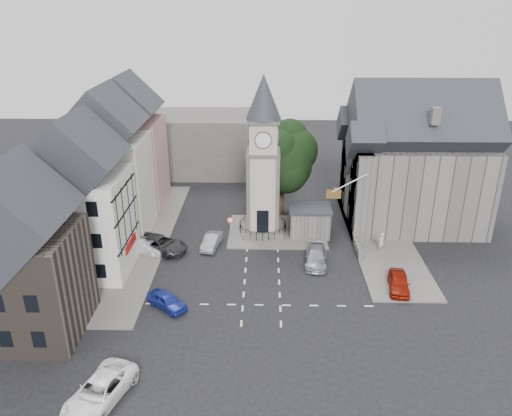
{
  "coord_description": "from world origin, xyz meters",
  "views": [
    {
      "loc": [
        0.24,
        -39.28,
        22.8
      ],
      "look_at": [
        -0.65,
        5.0,
        4.01
      ],
      "focal_mm": 35.0,
      "sensor_mm": 36.0,
      "label": 1
    }
  ],
  "objects_px": {
    "clock_tower": "(263,158)",
    "stone_shelter": "(309,221)",
    "car_east_red": "(399,283)",
    "car_west_blue": "(167,301)",
    "pedestrian": "(381,242)"
  },
  "relations": [
    {
      "from": "car_west_blue",
      "to": "car_east_red",
      "type": "bearing_deg",
      "value": -41.74
    },
    {
      "from": "clock_tower",
      "to": "car_east_red",
      "type": "relative_size",
      "value": 3.96
    },
    {
      "from": "clock_tower",
      "to": "pedestrian",
      "type": "relative_size",
      "value": 8.55
    },
    {
      "from": "car_west_blue",
      "to": "car_east_red",
      "type": "relative_size",
      "value": 0.91
    },
    {
      "from": "stone_shelter",
      "to": "car_west_blue",
      "type": "relative_size",
      "value": 1.16
    },
    {
      "from": "car_west_blue",
      "to": "stone_shelter",
      "type": "bearing_deg",
      "value": -3.05
    },
    {
      "from": "stone_shelter",
      "to": "pedestrian",
      "type": "xyz_separation_m",
      "value": [
        6.7,
        -3.42,
        -0.6
      ]
    },
    {
      "from": "stone_shelter",
      "to": "car_west_blue",
      "type": "distance_m",
      "value": 18.29
    },
    {
      "from": "car_west_blue",
      "to": "car_east_red",
      "type": "distance_m",
      "value": 19.24
    },
    {
      "from": "car_west_blue",
      "to": "clock_tower",
      "type": "bearing_deg",
      "value": 11.09
    },
    {
      "from": "car_east_red",
      "to": "car_west_blue",
      "type": "bearing_deg",
      "value": -162.19
    },
    {
      "from": "car_east_red",
      "to": "pedestrian",
      "type": "xyz_separation_m",
      "value": [
        0.0,
        7.08,
        0.25
      ]
    },
    {
      "from": "clock_tower",
      "to": "car_east_red",
      "type": "height_order",
      "value": "clock_tower"
    },
    {
      "from": "stone_shelter",
      "to": "car_west_blue",
      "type": "bearing_deg",
      "value": -132.34
    },
    {
      "from": "clock_tower",
      "to": "stone_shelter",
      "type": "distance_m",
      "value": 8.15
    }
  ]
}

